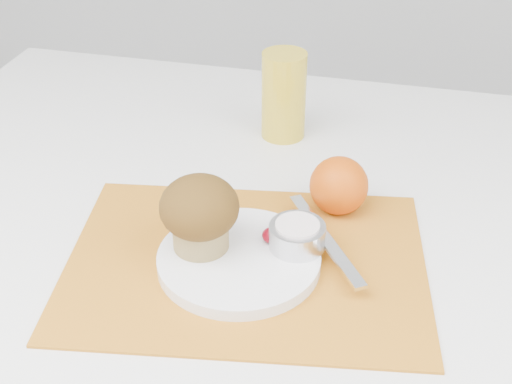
% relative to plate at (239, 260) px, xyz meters
% --- Properties ---
extents(placemat, '(0.44, 0.35, 0.00)m').
position_rel_plate_xyz_m(placemat, '(0.01, 0.01, -0.01)').
color(placemat, orange).
rests_on(placemat, table).
extents(plate, '(0.20, 0.20, 0.01)m').
position_rel_plate_xyz_m(plate, '(0.00, 0.00, 0.00)').
color(plate, white).
rests_on(plate, placemat).
extents(ramekin, '(0.08, 0.08, 0.03)m').
position_rel_plate_xyz_m(ramekin, '(0.06, 0.03, 0.02)').
color(ramekin, silver).
rests_on(ramekin, plate).
extents(cream, '(0.06, 0.06, 0.01)m').
position_rel_plate_xyz_m(cream, '(0.06, 0.03, 0.03)').
color(cream, white).
rests_on(cream, ramekin).
extents(raspberry_near, '(0.02, 0.02, 0.02)m').
position_rel_plate_xyz_m(raspberry_near, '(0.03, 0.04, 0.02)').
color(raspberry_near, '#520302').
rests_on(raspberry_near, plate).
extents(raspberry_far, '(0.02, 0.02, 0.02)m').
position_rel_plate_xyz_m(raspberry_far, '(0.03, 0.03, 0.02)').
color(raspberry_far, '#51020A').
rests_on(raspberry_far, plate).
extents(butter_knife, '(0.11, 0.16, 0.00)m').
position_rel_plate_xyz_m(butter_knife, '(0.09, 0.05, 0.01)').
color(butter_knife, white).
rests_on(butter_knife, plate).
extents(orange, '(0.07, 0.07, 0.07)m').
position_rel_plate_xyz_m(orange, '(0.09, 0.14, 0.03)').
color(orange, '#DD5307').
rests_on(orange, table).
extents(juice_glass, '(0.07, 0.07, 0.13)m').
position_rel_plate_xyz_m(juice_glass, '(-0.02, 0.31, 0.05)').
color(juice_glass, gold).
rests_on(juice_glass, table).
extents(muffin, '(0.09, 0.09, 0.09)m').
position_rel_plate_xyz_m(muffin, '(-0.05, 0.01, 0.05)').
color(muffin, '#A0864D').
rests_on(muffin, plate).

